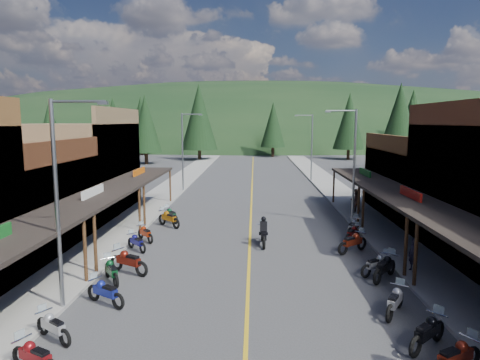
# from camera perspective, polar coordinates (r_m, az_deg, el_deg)

# --- Properties ---
(ground) EXTENTS (220.00, 220.00, 0.00)m
(ground) POSITION_cam_1_polar(r_m,az_deg,el_deg) (22.56, 1.23, -10.76)
(ground) COLOR #38383A
(ground) RESTS_ON ground
(centerline) EXTENTS (0.15, 90.00, 0.01)m
(centerline) POSITION_cam_1_polar(r_m,az_deg,el_deg) (42.00, 1.57, -2.02)
(centerline) COLOR gold
(centerline) RESTS_ON ground
(sidewalk_west) EXTENTS (3.40, 94.00, 0.15)m
(sidewalk_west) POSITION_cam_1_polar(r_m,az_deg,el_deg) (42.93, -10.13, -1.83)
(sidewalk_west) COLOR gray
(sidewalk_west) RESTS_ON ground
(sidewalk_east) EXTENTS (3.40, 94.00, 0.15)m
(sidewalk_east) POSITION_cam_1_polar(r_m,az_deg,el_deg) (42.83, 13.30, -1.94)
(sidewalk_east) COLOR gray
(sidewalk_east) RESTS_ON ground
(shop_west_2) EXTENTS (10.90, 9.00, 6.20)m
(shop_west_2) POSITION_cam_1_polar(r_m,az_deg,el_deg) (27.40, -28.88, -2.94)
(shop_west_2) COLOR #3F2111
(shop_west_2) RESTS_ON ground
(shop_west_3) EXTENTS (10.90, 10.20, 8.20)m
(shop_west_3) POSITION_cam_1_polar(r_m,az_deg,el_deg) (35.76, -21.19, 1.41)
(shop_west_3) COLOR brown
(shop_west_3) RESTS_ON ground
(shop_east_3) EXTENTS (10.90, 10.20, 6.20)m
(shop_east_3) POSITION_cam_1_polar(r_m,az_deg,el_deg) (35.67, 24.17, -0.36)
(shop_east_3) COLOR #4C2D16
(shop_east_3) RESTS_ON ground
(streetlight_0) EXTENTS (2.16, 0.18, 8.00)m
(streetlight_0) POSITION_cam_1_polar(r_m,az_deg,el_deg) (17.20, -22.85, -1.93)
(streetlight_0) COLOR gray
(streetlight_0) RESTS_ON ground
(streetlight_1) EXTENTS (2.16, 0.18, 8.00)m
(streetlight_1) POSITION_cam_1_polar(r_m,az_deg,el_deg) (44.06, -7.49, 4.22)
(streetlight_1) COLOR gray
(streetlight_1) RESTS_ON ground
(streetlight_2) EXTENTS (2.16, 0.18, 8.00)m
(streetlight_2) POSITION_cam_1_polar(r_m,az_deg,el_deg) (30.26, 14.74, 2.40)
(streetlight_2) COLOR gray
(streetlight_2) RESTS_ON ground
(streetlight_3) EXTENTS (2.16, 0.18, 8.00)m
(streetlight_3) POSITION_cam_1_polar(r_m,az_deg,el_deg) (51.89, 9.39, 4.71)
(streetlight_3) COLOR gray
(streetlight_3) RESTS_ON ground
(ridge_hill) EXTENTS (310.00, 140.00, 60.00)m
(ridge_hill) POSITION_cam_1_polar(r_m,az_deg,el_deg) (156.55, 1.85, 5.20)
(ridge_hill) COLOR black
(ridge_hill) RESTS_ON ground
(pine_0) EXTENTS (5.04, 5.04, 11.00)m
(pine_0) POSITION_cam_1_polar(r_m,az_deg,el_deg) (92.59, -24.01, 6.73)
(pine_0) COLOR black
(pine_0) RESTS_ON ground
(pine_1) EXTENTS (5.88, 5.88, 12.50)m
(pine_1) POSITION_cam_1_polar(r_m,az_deg,el_deg) (94.54, -13.04, 7.67)
(pine_1) COLOR black
(pine_1) RESTS_ON ground
(pine_2) EXTENTS (6.72, 6.72, 14.00)m
(pine_2) POSITION_cam_1_polar(r_m,az_deg,el_deg) (80.04, -5.48, 8.37)
(pine_2) COLOR black
(pine_2) RESTS_ON ground
(pine_3) EXTENTS (5.04, 5.04, 11.00)m
(pine_3) POSITION_cam_1_polar(r_m,az_deg,el_deg) (87.47, 4.43, 7.35)
(pine_3) COLOR black
(pine_3) RESTS_ON ground
(pine_4) EXTENTS (5.88, 5.88, 12.50)m
(pine_4) POSITION_cam_1_polar(r_m,az_deg,el_deg) (83.30, 14.37, 7.63)
(pine_4) COLOR black
(pine_4) RESTS_ON ground
(pine_5) EXTENTS (6.72, 6.72, 14.00)m
(pine_5) POSITION_cam_1_polar(r_m,az_deg,el_deg) (99.30, 22.02, 7.73)
(pine_5) COLOR black
(pine_5) RESTS_ON ground
(pine_7) EXTENTS (5.88, 5.88, 12.50)m
(pine_7) POSITION_cam_1_polar(r_m,az_deg,el_deg) (102.58, -16.53, 7.54)
(pine_7) COLOR black
(pine_7) RESTS_ON ground
(pine_8) EXTENTS (4.48, 4.48, 10.00)m
(pine_8) POSITION_cam_1_polar(r_m,az_deg,el_deg) (65.30, -18.10, 6.39)
(pine_8) COLOR black
(pine_8) RESTS_ON ground
(pine_9) EXTENTS (4.93, 4.93, 10.80)m
(pine_9) POSITION_cam_1_polar(r_m,az_deg,el_deg) (70.51, 21.77, 6.62)
(pine_9) COLOR black
(pine_9) RESTS_ON ground
(pine_10) EXTENTS (5.38, 5.38, 11.60)m
(pine_10) POSITION_cam_1_polar(r_m,az_deg,el_deg) (73.68, -12.51, 7.34)
(pine_10) COLOR black
(pine_10) RESTS_ON ground
(pine_11) EXTENTS (5.82, 5.82, 12.40)m
(pine_11) POSITION_cam_1_polar(r_m,az_deg,el_deg) (62.58, 20.51, 7.34)
(pine_11) COLOR black
(pine_11) RESTS_ON ground
(bike_west_3) EXTENTS (2.08, 1.50, 1.14)m
(bike_west_3) POSITION_cam_1_polar(r_m,az_deg,el_deg) (14.40, -25.65, -20.36)
(bike_west_3) COLOR maroon
(bike_west_3) RESTS_ON ground
(bike_west_4) EXTENTS (1.92, 1.60, 1.08)m
(bike_west_4) POSITION_cam_1_polar(r_m,az_deg,el_deg) (16.05, -23.66, -17.34)
(bike_west_4) COLOR #A8A9AD
(bike_west_4) RESTS_ON ground
(bike_west_5) EXTENTS (2.11, 1.67, 1.17)m
(bike_west_5) POSITION_cam_1_polar(r_m,az_deg,el_deg) (18.13, -17.53, -13.92)
(bike_west_5) COLOR navy
(bike_west_5) RESTS_ON ground
(bike_west_6) EXTENTS (1.69, 2.12, 1.18)m
(bike_west_6) POSITION_cam_1_polar(r_m,az_deg,el_deg) (20.38, -16.77, -11.42)
(bike_west_6) COLOR #0C3E1D
(bike_west_6) RESTS_ON ground
(bike_west_7) EXTENTS (2.41, 1.84, 1.33)m
(bike_west_7) POSITION_cam_1_polar(r_m,az_deg,el_deg) (21.27, -14.64, -10.30)
(bike_west_7) COLOR maroon
(bike_west_7) RESTS_ON ground
(bike_west_8) EXTENTS (1.75, 1.80, 1.08)m
(bike_west_8) POSITION_cam_1_polar(r_m,az_deg,el_deg) (24.80, -13.63, -7.96)
(bike_west_8) COLOR navy
(bike_west_8) RESTS_ON ground
(bike_west_9) EXTENTS (1.69, 1.88, 1.09)m
(bike_west_9) POSITION_cam_1_polar(r_m,az_deg,el_deg) (26.55, -12.52, -6.86)
(bike_west_9) COLOR #9F280B
(bike_west_9) RESTS_ON ground
(bike_west_10) EXTENTS (2.18, 2.11, 1.30)m
(bike_west_10) POSITION_cam_1_polar(r_m,az_deg,el_deg) (29.80, -9.47, -4.96)
(bike_west_10) COLOR #A45F0B
(bike_west_10) RESTS_ON ground
(bike_west_11) EXTENTS (1.77, 2.08, 1.18)m
(bike_west_11) POSITION_cam_1_polar(r_m,az_deg,el_deg) (31.09, -9.19, -4.53)
(bike_west_11) COLOR #0D4524
(bike_west_11) RESTS_ON ground
(bike_east_3) EXTENTS (2.20, 1.68, 1.22)m
(bike_east_3) POSITION_cam_1_polar(r_m,az_deg,el_deg) (14.41, 26.80, -20.24)
(bike_east_3) COLOR maroon
(bike_east_3) RESTS_ON ground
(bike_east_4) EXTENTS (2.05, 1.97, 1.22)m
(bike_east_4) POSITION_cam_1_polar(r_m,az_deg,el_deg) (15.53, 23.74, -17.95)
(bike_east_4) COLOR black
(bike_east_4) RESTS_ON ground
(bike_east_5) EXTENTS (1.68, 2.13, 1.19)m
(bike_east_5) POSITION_cam_1_polar(r_m,az_deg,el_deg) (17.52, 19.98, -14.79)
(bike_east_5) COLOR #A6A5AB
(bike_east_5) RESTS_ON ground
(bike_east_6) EXTENTS (2.01, 2.24, 1.29)m
(bike_east_6) POSITION_cam_1_polar(r_m,az_deg,el_deg) (20.90, 18.74, -10.85)
(bike_east_6) COLOR black
(bike_east_6) RESTS_ON ground
(bike_east_7) EXTENTS (2.02, 1.65, 1.13)m
(bike_east_7) POSITION_cam_1_polar(r_m,az_deg,el_deg) (21.43, 17.75, -10.57)
(bike_east_7) COLOR gray
(bike_east_7) RESTS_ON ground
(bike_east_8) EXTENTS (2.22, 1.98, 1.28)m
(bike_east_8) POSITION_cam_1_polar(r_m,az_deg,el_deg) (24.55, 14.79, -7.91)
(bike_east_8) COLOR maroon
(bike_east_8) RESTS_ON ground
(bike_east_9) EXTENTS (1.60, 1.85, 1.06)m
(bike_east_9) POSITION_cam_1_polar(r_m,az_deg,el_deg) (26.84, 14.78, -6.81)
(bike_east_9) COLOR #640D0D
(bike_east_9) RESTS_ON ground
(bike_east_10) EXTENTS (1.63, 2.27, 1.24)m
(bike_east_10) POSITION_cam_1_polar(r_m,az_deg,el_deg) (28.06, 14.82, -5.98)
(bike_east_10) COLOR gray
(bike_east_10) RESTS_ON ground
(rider_on_bike) EXTENTS (0.83, 2.37, 1.79)m
(rider_on_bike) POSITION_cam_1_polar(r_m,az_deg,el_deg) (25.11, 3.14, -7.12)
(rider_on_bike) COLOR black
(rider_on_bike) RESTS_ON ground
(pedestrian_east_a) EXTENTS (0.56, 0.68, 1.59)m
(pedestrian_east_a) POSITION_cam_1_polar(r_m,az_deg,el_deg) (22.05, 22.11, -9.21)
(pedestrian_east_a) COLOR #262233
(pedestrian_east_a) RESTS_ON sidewalk_east
(pedestrian_east_b) EXTENTS (0.96, 0.69, 1.79)m
(pedestrian_east_b) POSITION_cam_1_polar(r_m,az_deg,el_deg) (34.84, 15.15, -2.61)
(pedestrian_east_b) COLOR brown
(pedestrian_east_b) RESTS_ON sidewalk_east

